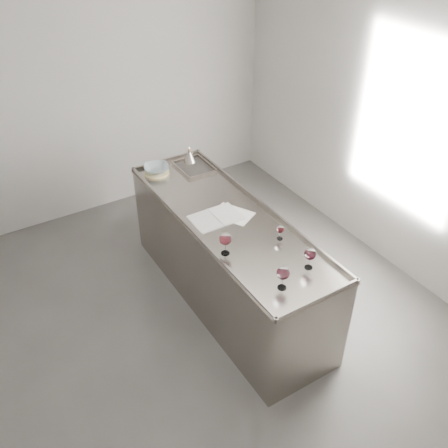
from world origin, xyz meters
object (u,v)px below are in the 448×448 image
wine_glass_middle (283,274)px  counter (228,259)px  notebook (216,218)px  ceramic_bowl (156,169)px  wine_funnel (189,157)px  wine_glass_left (225,239)px  wine_glass_small (280,230)px  wine_glass_right (310,254)px

wine_glass_middle → counter: bearing=81.9°
notebook → ceramic_bowl: size_ratio=1.76×
wine_funnel → wine_glass_middle: bearing=-99.4°
notebook → wine_funnel: 1.05m
counter → wine_glass_middle: size_ratio=12.88×
wine_glass_left → wine_glass_middle: size_ratio=1.02×
notebook → wine_glass_small: bearing=-60.4°
wine_glass_middle → ceramic_bowl: size_ratio=0.78×
counter → wine_glass_small: wine_glass_small is taller
wine_glass_small → wine_funnel: wine_funnel is taller
notebook → counter: bearing=-25.9°
counter → wine_funnel: wine_funnel is taller
notebook → ceramic_bowl: (-0.10, 0.98, 0.04)m
counter → wine_glass_small: size_ratio=19.11×
wine_glass_right → ceramic_bowl: (-0.36, 1.90, -0.08)m
wine_glass_left → wine_glass_middle: 0.56m
wine_glass_left → notebook: (0.18, 0.45, -0.13)m
wine_glass_middle → wine_glass_small: (0.34, 0.48, -0.04)m
wine_glass_middle → wine_glass_small: wine_glass_middle is taller
wine_glass_small → wine_funnel: 1.53m
wine_glass_right → wine_glass_small: size_ratio=1.40×
counter → wine_glass_right: (0.17, -0.88, 0.59)m
wine_glass_small → wine_funnel: (-0.00, 1.53, -0.03)m
wine_glass_right → wine_funnel: 1.94m
wine_glass_small → counter: bearing=112.9°
notebook → wine_funnel: size_ratio=2.29×
notebook → wine_funnel: bearing=74.4°
wine_glass_left → ceramic_bowl: (0.09, 1.43, -0.09)m
wine_glass_small → wine_funnel: size_ratio=0.68×
wine_glass_small → ceramic_bowl: 1.55m
counter → wine_glass_left: (-0.28, -0.40, 0.60)m
wine_glass_right → ceramic_bowl: wine_glass_right is taller
counter → ceramic_bowl: ceramic_bowl is taller
counter → wine_glass_left: size_ratio=12.60×
wine_glass_middle → notebook: wine_glass_middle is taller
wine_glass_small → wine_glass_middle: bearing=-125.3°
wine_glass_left → wine_glass_small: bearing=-8.5°
wine_glass_right → notebook: bearing=105.7°
counter → ceramic_bowl: bearing=100.5°
wine_glass_right → wine_funnel: size_ratio=0.95×
wine_glass_left → wine_glass_right: 0.65m
wine_glass_left → wine_glass_small: wine_glass_left is taller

